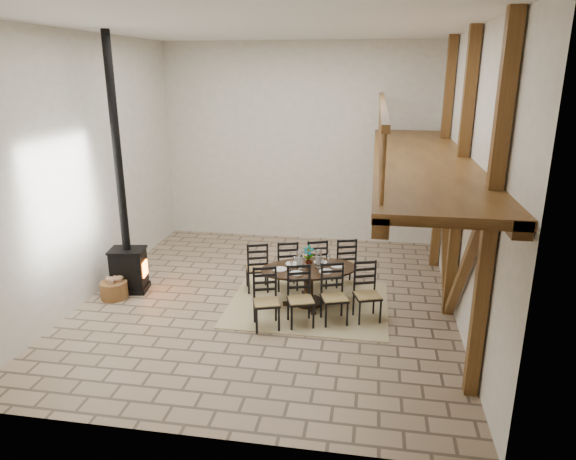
% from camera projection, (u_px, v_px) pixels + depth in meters
% --- Properties ---
extents(ground, '(8.00, 8.00, 0.00)m').
position_uv_depth(ground, '(269.00, 300.00, 10.06)').
color(ground, '#9A8166').
rests_on(ground, ground).
extents(room_shell, '(7.02, 8.02, 5.01)m').
position_uv_depth(room_shell, '(333.00, 147.00, 8.97)').
color(room_shell, silver).
rests_on(room_shell, ground).
extents(rug, '(3.00, 2.50, 0.02)m').
position_uv_depth(rug, '(308.00, 304.00, 9.86)').
color(rug, tan).
rests_on(rug, ground).
extents(dining_table, '(2.78, 2.64, 1.17)m').
position_uv_depth(dining_table, '(309.00, 286.00, 9.75)').
color(dining_table, black).
rests_on(dining_table, ground).
extents(wood_stove, '(0.77, 0.64, 5.00)m').
position_uv_depth(wood_stove, '(126.00, 239.00, 10.15)').
color(wood_stove, black).
rests_on(wood_stove, ground).
extents(log_basket, '(0.52, 0.52, 0.43)m').
position_uv_depth(log_basket, '(114.00, 289.00, 10.08)').
color(log_basket, brown).
rests_on(log_basket, ground).
extents(log_stack, '(0.33, 0.43, 0.21)m').
position_uv_depth(log_stack, '(118.00, 290.00, 10.24)').
color(log_stack, tan).
rests_on(log_stack, ground).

